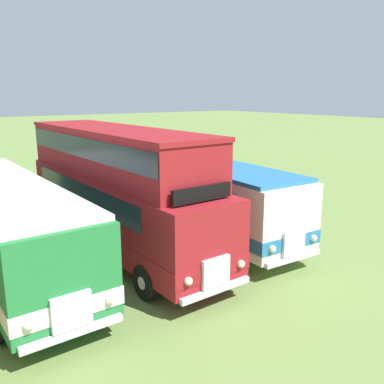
% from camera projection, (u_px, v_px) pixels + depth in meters
% --- Properties ---
extents(bus_seventh_in_row, '(2.77, 11.08, 2.99)m').
position_uv_depth(bus_seventh_in_row, '(6.00, 221.00, 13.04)').
color(bus_seventh_in_row, '#237538').
rests_on(bus_seventh_in_row, ground).
extents(bus_eighth_in_row, '(2.85, 10.90, 4.49)m').
position_uv_depth(bus_eighth_in_row, '(117.00, 185.00, 14.80)').
color(bus_eighth_in_row, maroon).
rests_on(bus_eighth_in_row, ground).
extents(bus_ninth_in_row, '(3.05, 10.38, 2.99)m').
position_uv_depth(bus_ninth_in_row, '(202.00, 191.00, 17.00)').
color(bus_ninth_in_row, silver).
rests_on(bus_ninth_in_row, ground).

